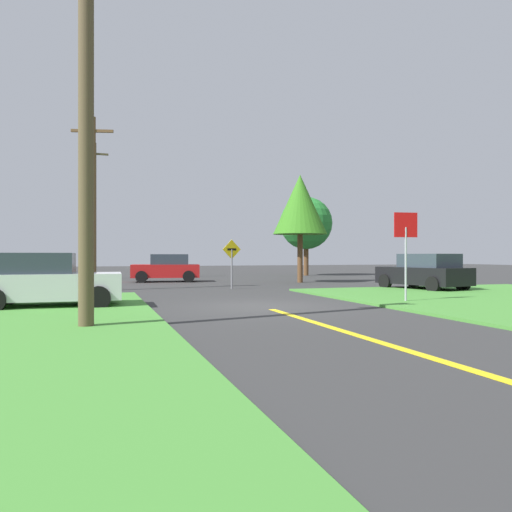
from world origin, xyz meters
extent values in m
plane|color=#323232|center=(0.00, 0.00, 0.00)|extent=(120.00, 120.00, 0.00)
cube|color=yellow|center=(0.00, -8.00, 0.01)|extent=(0.20, 14.00, 0.01)
cylinder|color=#9EA0A8|center=(4.75, -0.55, 1.23)|extent=(0.07, 0.07, 2.45)
cube|color=red|center=(4.75, -0.55, 2.53)|extent=(0.80, 0.13, 0.80)
cube|color=silver|center=(-6.04, 1.36, 0.64)|extent=(4.03, 1.95, 0.76)
cube|color=#2D3842|center=(-6.49, 1.37, 1.32)|extent=(2.23, 1.68, 0.60)
cylinder|color=black|center=(-4.67, 2.22, 0.34)|extent=(0.69, 0.24, 0.68)
cylinder|color=black|center=(-4.72, 0.42, 0.34)|extent=(0.69, 0.24, 0.68)
cylinder|color=black|center=(-7.37, 2.29, 0.34)|extent=(0.69, 0.24, 0.68)
cube|color=red|center=(-0.87, 15.15, 0.64)|extent=(4.11, 2.32, 0.76)
cube|color=#2D3842|center=(-0.63, 15.12, 1.32)|extent=(2.35, 1.86, 0.60)
cylinder|color=black|center=(-2.30, 14.48, 0.34)|extent=(0.70, 0.32, 0.68)
cylinder|color=black|center=(-2.05, 16.21, 0.34)|extent=(0.70, 0.32, 0.68)
cylinder|color=black|center=(0.32, 14.10, 0.34)|extent=(0.70, 0.32, 0.68)
cylinder|color=black|center=(0.57, 15.82, 0.34)|extent=(0.70, 0.32, 0.68)
cube|color=black|center=(9.15, 4.56, 0.64)|extent=(2.61, 4.39, 0.76)
cube|color=#2D3842|center=(9.22, 4.22, 1.32)|extent=(2.04, 2.53, 0.60)
cylinder|color=black|center=(7.99, 5.76, 0.34)|extent=(0.35, 0.71, 0.68)
cylinder|color=black|center=(9.78, 6.11, 0.34)|extent=(0.35, 0.71, 0.68)
cylinder|color=black|center=(8.53, 3.01, 0.34)|extent=(0.35, 0.71, 0.68)
cylinder|color=black|center=(10.32, 3.36, 0.34)|extent=(0.35, 0.71, 0.68)
cylinder|color=brown|center=(-4.98, -3.42, 4.43)|extent=(0.32, 0.32, 8.85)
cylinder|color=brown|center=(-4.92, 8.48, 3.79)|extent=(0.30, 0.30, 7.58)
cube|color=brown|center=(-4.92, 8.48, 6.97)|extent=(1.78, 0.54, 0.12)
cylinder|color=brown|center=(-4.85, 20.38, 4.51)|extent=(0.27, 0.27, 9.02)
cube|color=brown|center=(-4.85, 20.38, 8.30)|extent=(1.80, 0.16, 0.12)
cylinder|color=slate|center=(1.21, 7.88, 0.91)|extent=(0.08, 0.08, 1.83)
cube|color=yellow|center=(1.21, 7.88, 1.83)|extent=(0.90, 0.18, 0.91)
cube|color=black|center=(1.21, 7.88, 1.83)|extent=(0.45, 0.12, 0.10)
cylinder|color=brown|center=(10.76, 21.20, 1.22)|extent=(0.38, 0.38, 2.43)
sphere|color=#257D2E|center=(10.76, 21.20, 4.05)|extent=(4.05, 4.05, 4.05)
cylinder|color=brown|center=(6.38, 12.02, 1.38)|extent=(0.31, 0.31, 2.77)
cone|color=#357A1D|center=(6.38, 12.02, 4.47)|extent=(3.11, 3.11, 3.42)
camera|label=1|loc=(-4.81, -14.40, 1.54)|focal=35.06mm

